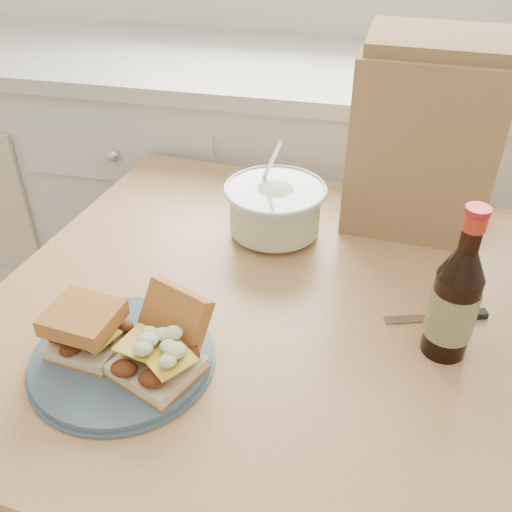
% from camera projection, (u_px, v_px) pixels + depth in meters
% --- Properties ---
extents(cabinet_run, '(2.50, 0.64, 0.94)m').
position_uv_depth(cabinet_run, '(311.00, 209.00, 1.83)').
color(cabinet_run, silver).
rests_on(cabinet_run, ground).
extents(dining_table, '(1.02, 1.02, 0.77)m').
position_uv_depth(dining_table, '(264.00, 347.00, 1.05)').
color(dining_table, tan).
rests_on(dining_table, ground).
extents(plate, '(0.27, 0.27, 0.02)m').
position_uv_depth(plate, '(122.00, 358.00, 0.86)').
color(plate, '#41576A').
rests_on(plate, dining_table).
extents(sandwich_left, '(0.11, 0.10, 0.07)m').
position_uv_depth(sandwich_left, '(86.00, 330.00, 0.84)').
color(sandwich_left, beige).
rests_on(sandwich_left, plate).
extents(sandwich_right, '(0.14, 0.19, 0.10)m').
position_uv_depth(sandwich_right, '(162.00, 345.00, 0.82)').
color(sandwich_right, beige).
rests_on(sandwich_right, plate).
extents(coleslaw_bowl, '(0.20, 0.20, 0.20)m').
position_uv_depth(coleslaw_bowl, '(275.00, 211.00, 1.13)').
color(coleslaw_bowl, silver).
rests_on(coleslaw_bowl, dining_table).
extents(beer_bottle, '(0.07, 0.07, 0.26)m').
position_uv_depth(beer_bottle, '(454.00, 302.00, 0.83)').
color(beer_bottle, black).
rests_on(beer_bottle, dining_table).
extents(knife, '(0.17, 0.07, 0.01)m').
position_uv_depth(knife, '(453.00, 316.00, 0.94)').
color(knife, silver).
rests_on(knife, dining_table).
extents(paper_bag, '(0.28, 0.19, 0.35)m').
position_uv_depth(paper_bag, '(422.00, 144.00, 1.10)').
color(paper_bag, olive).
rests_on(paper_bag, dining_table).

